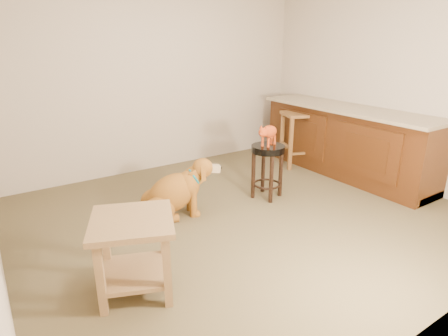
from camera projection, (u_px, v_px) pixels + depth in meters
floor at (244, 215)px, 4.03m from camera, size 4.50×4.00×0.01m
room_shell at (247, 52)px, 3.48m from camera, size 4.54×4.04×2.62m
cabinet_run at (345, 143)px, 5.14m from camera, size 0.70×2.56×0.94m
padded_stool at (268, 161)px, 4.35m from camera, size 0.43×0.43×0.64m
wood_stool at (297, 138)px, 5.47m from camera, size 0.56×0.56×0.80m
side_table at (134, 244)px, 2.70m from camera, size 0.75×0.75×0.60m
golden_retriever at (173, 195)px, 3.93m from camera, size 0.99×0.59×0.66m
tabby_kitten at (268, 133)px, 4.23m from camera, size 0.40×0.29×0.29m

